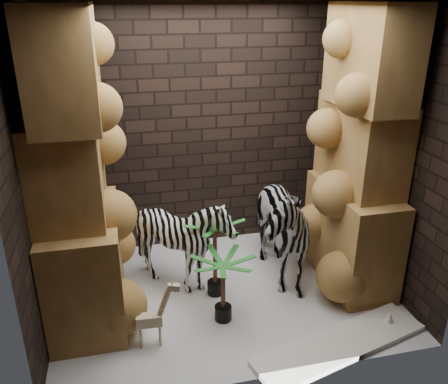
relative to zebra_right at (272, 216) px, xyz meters
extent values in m
plane|color=silver|center=(-0.58, -0.22, -0.76)|extent=(3.50, 3.50, 0.00)
plane|color=black|center=(-0.58, 1.03, 0.74)|extent=(3.50, 0.00, 3.50)
plane|color=black|center=(-0.58, -1.47, 0.74)|extent=(3.50, 0.00, 3.50)
plane|color=black|center=(-2.33, -0.22, 0.74)|extent=(0.00, 3.00, 3.00)
plane|color=black|center=(1.17, -0.22, 0.74)|extent=(0.00, 3.00, 3.00)
imported|color=white|center=(0.00, 0.00, 0.00)|extent=(0.74, 1.31, 1.52)
imported|color=white|center=(-0.98, 0.01, -0.25)|extent=(0.96, 1.17, 1.02)
cube|color=white|center=(0.26, -1.27, -0.73)|extent=(1.79, 0.87, 0.05)
camera|label=1|loc=(-1.54, -4.29, 2.20)|focal=37.00mm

